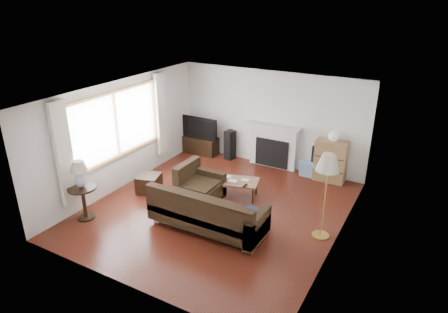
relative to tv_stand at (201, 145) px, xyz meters
The scene contains 17 objects.
room 3.35m from the tv_stand, 51.56° to the right, with size 5.10×5.60×2.54m.
window 3.04m from the tv_stand, 99.78° to the right, with size 0.12×2.74×1.54m, color brown.
curtain_near 4.40m from the tv_stand, 95.62° to the right, with size 0.10×0.35×2.10m, color white.
curtain_far 1.70m from the tv_stand, 109.40° to the right, with size 0.10×0.35×2.10m, color white.
fireplace 2.16m from the tv_stand, ahead, with size 1.40×0.26×1.15m, color white.
tv_stand is the anchor object (origin of this frame).
television 0.56m from the tv_stand, ahead, with size 1.08×0.14×0.62m, color black.
speaker_left 0.93m from the tv_stand, ahead, with size 0.22×0.27×0.81m, color black.
speaker_right 3.36m from the tv_stand, ahead, with size 0.23×0.28×0.84m, color black.
bookshelf 3.68m from the tv_stand, ahead, with size 0.74×0.35×1.02m, color olive.
globe_lamp 3.78m from the tv_stand, ahead, with size 0.24×0.24×0.24m, color white.
sectional_sofa 3.91m from the tv_stand, 55.74° to the right, with size 2.47×1.80×0.80m, color black.
coffee_table 2.74m from the tv_stand, 41.74° to the right, with size 1.04×0.57×0.41m, color #8B5C42.
footstool 2.59m from the tv_stand, 85.06° to the right, with size 0.49×0.49×0.41m, color black.
floor_lamp 4.89m from the tv_stand, 29.95° to the right, with size 0.43×0.43×1.68m, color #BE9542.
side_table 4.13m from the tv_stand, 92.30° to the right, with size 0.57×0.57×0.71m, color black.
table_lamp 4.19m from the tv_stand, 92.30° to the right, with size 0.34×0.34×0.55m, color silver.
Camera 1 is at (3.75, -6.39, 4.31)m, focal length 32.00 mm.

